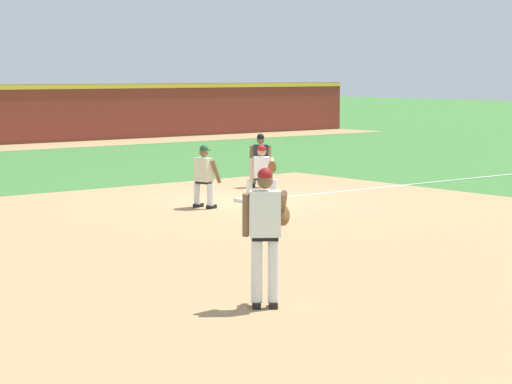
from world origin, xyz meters
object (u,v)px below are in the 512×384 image
first_base_bag (245,200)px  baseball (271,225)px  pitcher (266,229)px  baserunner (204,174)px  umpire (261,158)px  first_baseman (262,170)px

first_base_bag → baseball: size_ratio=5.14×
pitcher → baserunner: (5.14, 8.44, -0.27)m
umpire → baseball: bearing=-127.6°
pitcher → umpire: size_ratio=1.27×
first_baseman → umpire: umpire is taller
first_base_bag → umpire: size_ratio=0.26×
first_baseman → umpire: bearing=51.8°
first_base_bag → pitcher: (-6.58, -8.77, 1.01)m
umpire → first_baseman: bearing=-128.2°
first_base_bag → baserunner: (-1.44, -0.33, 0.75)m
baseball → umpire: (4.33, 5.63, 0.76)m
baserunner → first_base_bag: bearing=12.8°
baserunner → umpire: size_ratio=1.00×
pitcher → first_base_bag: bearing=53.1°
baseball → first_baseman: 4.56m
umpire → first_base_bag: bearing=-136.4°
baseball → umpire: umpire is taller
umpire → baserunner: bearing=-146.2°
baseball → first_baseman: size_ratio=0.06×
first_base_bag → baserunner: baserunner is taller
baseball → baserunner: bearing=78.5°
baserunner → umpire: same height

